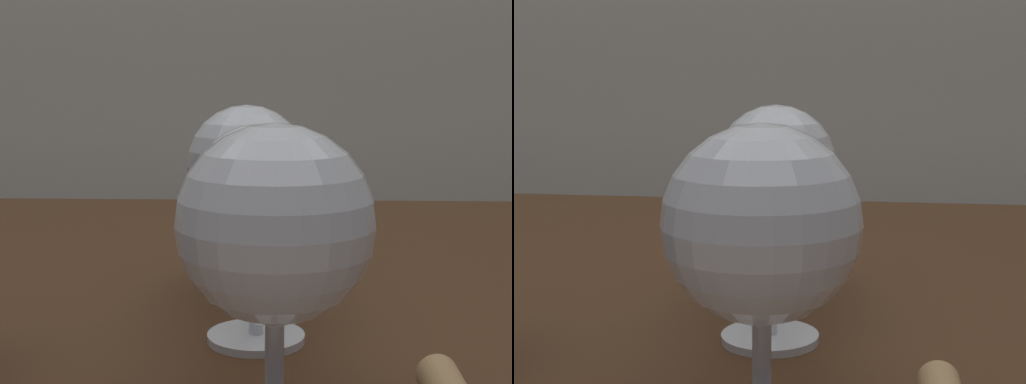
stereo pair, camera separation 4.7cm
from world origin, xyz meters
The scene contains 3 objects.
wine_glass_white centered at (0.05, -0.27, 0.87)m, with size 0.09×0.09×0.15m.
wine_glass_pinot centered at (0.03, -0.15, 0.87)m, with size 0.07×0.07×0.14m.
wine_glass_amber centered at (0.02, -0.04, 0.87)m, with size 0.09×0.09×0.14m.
Camera 1 is at (0.05, -0.62, 0.94)m, focal length 54.80 mm.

